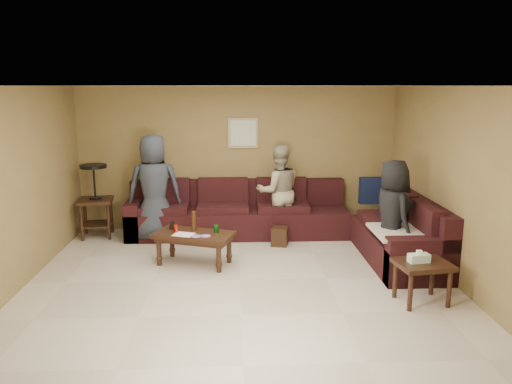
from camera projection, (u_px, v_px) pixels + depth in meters
room at (239, 154)px, 6.21m from camera, size 5.60×5.50×2.50m
sectional_sofa at (289, 224)px, 8.01m from camera, size 4.65×2.90×0.97m
coffee_table at (194, 237)px, 7.07m from camera, size 1.23×0.90×0.74m
end_table_left at (95, 199)px, 8.32m from camera, size 0.61×0.61×1.23m
side_table_right at (422, 268)px, 5.79m from camera, size 0.67×0.57×0.64m
waste_bin at (280, 236)px, 7.95m from camera, size 0.30×0.30×0.30m
wall_art at (243, 133)px, 8.63m from camera, size 0.52×0.04×0.52m
person_left at (154, 188)px, 8.08m from camera, size 0.93×0.68×1.76m
person_middle at (279, 191)px, 8.30m from camera, size 0.84×0.69×1.56m
person_right at (392, 215)px, 6.82m from camera, size 0.64×0.84×1.53m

